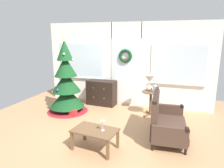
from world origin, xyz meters
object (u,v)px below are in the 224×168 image
Objects in this scene: dresser_cabinet at (102,93)px; settee_sofa at (164,120)px; side_table at (151,98)px; wine_glass at (103,123)px; coffee_table at (95,132)px; christmas_tree at (66,86)px; table_lamp at (149,81)px; flower_vase at (155,88)px; gift_box at (73,112)px.

dresser_cabinet is 0.65× the size of settee_sofa.
wine_glass is at bearing -106.20° from side_table.
coffee_table is 4.60× the size of wine_glass.
christmas_tree reaches higher than table_lamp.
coffee_table is at bearing -71.70° from dresser_cabinet.
dresser_cabinet is 1.81m from flower_vase.
dresser_cabinet is at bearing 165.50° from side_table.
dresser_cabinet is 1.24m from gift_box.
table_lamp is 0.49× the size of coffee_table.
settee_sofa is 4.07× the size of flower_vase.
wine_glass is at bearing -109.20° from flower_vase.
side_table is (-0.45, 1.18, 0.10)m from settee_sofa.
christmas_tree is 2.39m from wine_glass.
table_lamp is at bearing 71.85° from coffee_table.
christmas_tree is 2.33m from table_lamp.
christmas_tree is at bearing 140.65° from gift_box.
christmas_tree reaches higher than coffee_table.
settee_sofa is (2.78, -0.72, -0.39)m from christmas_tree.
table_lamp reaches higher than wine_glass.
settee_sofa is at bearing -10.43° from gift_box.
flower_vase is (-0.35, 1.12, 0.42)m from settee_sofa.
christmas_tree is 2.32m from coffee_table.
christmas_tree reaches higher than gift_box.
side_table reaches higher than coffee_table.
flower_vase is 0.39× the size of coffee_table.
christmas_tree is 11.83× the size of gift_box.
table_lamp reaches higher than settee_sofa.
coffee_table is at bearing -48.21° from gift_box.
gift_box is (-2.10, -0.66, -0.70)m from flower_vase.
wine_glass is (-0.61, -2.10, 0.06)m from side_table.
table_lamp is 2.26× the size of wine_glass.
christmas_tree is at bearing -167.69° from table_lamp.
christmas_tree is 1.49× the size of settee_sofa.
christmas_tree is 2.46m from flower_vase.
wine_glass is at bearing -43.63° from christmas_tree.
side_table is (1.60, -0.41, 0.09)m from dresser_cabinet.
wine_glass is (-0.55, -2.14, -0.42)m from table_lamp.
table_lamp is 0.25m from flower_vase.
side_table is 0.75× the size of coffee_table.
settee_sofa is 7.30× the size of wine_glass.
christmas_tree is 4.82× the size of table_lamp.
side_table is at bearing 149.04° from flower_vase.
wine_glass is (-1.06, -0.92, 0.17)m from settee_sofa.
settee_sofa is 1.44m from table_lamp.
flower_vase is at bearing -30.96° from side_table.
flower_vase is 2.27m from coffee_table.
gift_box is at bearing 135.45° from wine_glass.
side_table is at bearing 110.86° from settee_sofa.
table_lamp is at bearing 112.68° from settee_sofa.
dresser_cabinet is at bearing 49.91° from christmas_tree.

